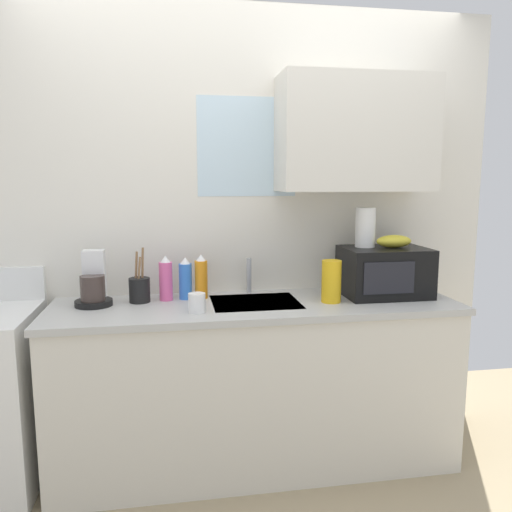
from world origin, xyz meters
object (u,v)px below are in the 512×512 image
dish_soap_bottle_pink (166,279)px  mug_white (197,303)px  banana_bunch (394,241)px  utensil_crock (140,289)px  microwave (384,272)px  coffee_maker (94,285)px  dish_soap_bottle_blue (185,279)px  paper_towel_roll (365,227)px  dish_soap_bottle_orange (201,278)px  cereal_canister (331,281)px

dish_soap_bottle_pink → mug_white: dish_soap_bottle_pink is taller
mug_white → dish_soap_bottle_pink: bearing=118.1°
banana_bunch → utensil_crock: banana_bunch is taller
banana_bunch → dish_soap_bottle_pink: 1.27m
microwave → dish_soap_bottle_pink: 1.21m
mug_white → microwave: bearing=10.2°
coffee_maker → utensil_crock: size_ratio=0.96×
dish_soap_bottle_blue → paper_towel_roll: bearing=-3.1°
microwave → dish_soap_bottle_orange: size_ratio=1.89×
cereal_canister → mug_white: size_ratio=2.35×
cereal_canister → mug_white: bearing=-172.8°
dish_soap_bottle_orange → microwave: bearing=-6.0°
microwave → mug_white: bearing=-169.8°
paper_towel_roll → mug_white: (-0.95, -0.24, -0.33)m
coffee_maker → dish_soap_bottle_blue: 0.48m
paper_towel_roll → utensil_crock: 1.28m
coffee_maker → utensil_crock: (0.23, 0.01, -0.03)m
microwave → banana_bunch: (0.05, 0.00, 0.17)m
paper_towel_roll → dish_soap_bottle_pink: bearing=177.9°
paper_towel_roll → mug_white: size_ratio=2.32×
banana_bunch → cereal_canister: (-0.39, -0.10, -0.19)m
utensil_crock → mug_white: bearing=-42.0°
paper_towel_roll → cereal_canister: size_ratio=0.98×
microwave → paper_towel_roll: 0.27m
microwave → dish_soap_bottle_pink: (-1.20, 0.09, -0.02)m
microwave → coffee_maker: (-1.57, 0.06, -0.03)m
cereal_canister → mug_white: cereal_canister is taller
coffee_maker → dish_soap_bottle_pink: (0.37, 0.03, 0.01)m
dish_soap_bottle_blue → utensil_crock: 0.25m
coffee_maker → dish_soap_bottle_blue: (0.47, 0.05, 0.00)m
cereal_canister → utensil_crock: utensil_crock is taller
dish_soap_bottle_blue → mug_white: dish_soap_bottle_blue is taller
dish_soap_bottle_blue → cereal_canister: 0.78m
microwave → utensil_crock: utensil_crock is taller
paper_towel_roll → dish_soap_bottle_blue: paper_towel_roll is taller
dish_soap_bottle_orange → dish_soap_bottle_blue: (-0.09, -0.00, -0.01)m
utensil_crock → dish_soap_bottle_orange: bearing=6.1°
paper_towel_roll → dish_soap_bottle_pink: 1.14m
dish_soap_bottle_blue → dish_soap_bottle_pink: bearing=-173.1°
cereal_canister → dish_soap_bottle_blue: bearing=165.0°
cereal_canister → banana_bunch: bearing=14.4°
banana_bunch → cereal_canister: 0.45m
banana_bunch → cereal_canister: bearing=-165.6°
mug_white → cereal_canister: bearing=7.2°
dish_soap_bottle_pink → utensil_crock: 0.15m
dish_soap_bottle_orange → cereal_canister: (0.67, -0.21, -0.00)m
coffee_maker → cereal_canister: (1.23, -0.16, 0.01)m
dish_soap_bottle_orange → cereal_canister: dish_soap_bottle_orange is taller
microwave → dish_soap_bottle_orange: bearing=174.0°
coffee_maker → mug_white: bearing=-25.6°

